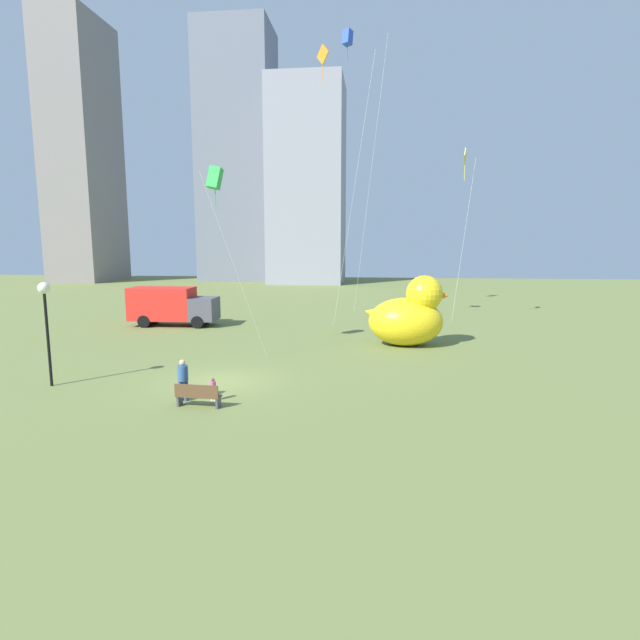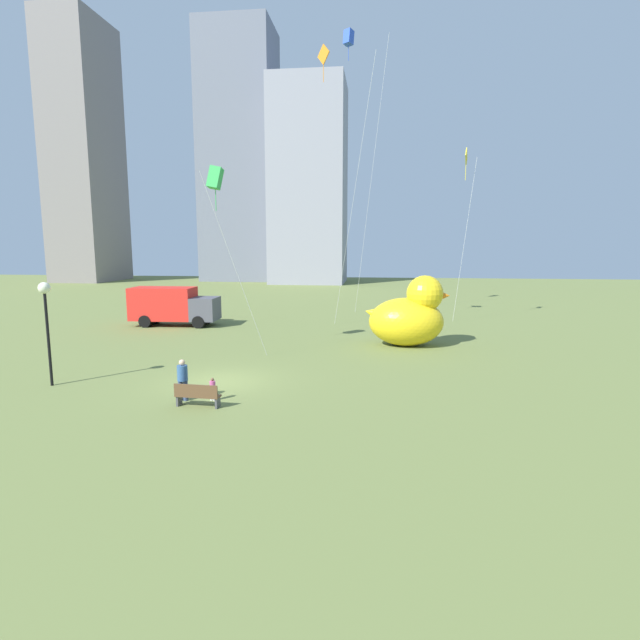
{
  "view_description": "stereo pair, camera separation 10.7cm",
  "coord_description": "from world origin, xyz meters",
  "px_view_note": "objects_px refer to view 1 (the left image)",
  "views": [
    {
      "loc": [
        6.81,
        -21.02,
        6.09
      ],
      "look_at": [
        4.12,
        2.84,
        2.42
      ],
      "focal_mm": 28.26,
      "sensor_mm": 36.0,
      "label": 1
    },
    {
      "loc": [
        6.92,
        -21.01,
        6.09
      ],
      "look_at": [
        4.12,
        2.84,
        2.42
      ],
      "focal_mm": 28.26,
      "sensor_mm": 36.0,
      "label": 2
    }
  ],
  "objects_px": {
    "lamppost": "(45,305)",
    "kite_yellow": "(465,165)",
    "kite_orange": "(327,75)",
    "person_adult": "(183,378)",
    "person_child": "(213,388)",
    "box_truck": "(172,306)",
    "park_bench": "(198,395)",
    "giant_inflatable_duck": "(409,316)",
    "kite_blue": "(348,41)",
    "kite_green": "(215,179)"
  },
  "relations": [
    {
      "from": "lamppost",
      "to": "kite_yellow",
      "type": "xyz_separation_m",
      "value": [
        20.21,
        19.77,
        8.29
      ]
    },
    {
      "from": "kite_orange",
      "to": "kite_yellow",
      "type": "bearing_deg",
      "value": 25.71
    },
    {
      "from": "lamppost",
      "to": "person_adult",
      "type": "bearing_deg",
      "value": -11.88
    },
    {
      "from": "person_child",
      "to": "box_truck",
      "type": "height_order",
      "value": "box_truck"
    },
    {
      "from": "person_child",
      "to": "person_adult",
      "type": "bearing_deg",
      "value": -174.95
    },
    {
      "from": "park_bench",
      "to": "kite_orange",
      "type": "distance_m",
      "value": 23.96
    },
    {
      "from": "park_bench",
      "to": "person_child",
      "type": "relative_size",
      "value": 1.88
    },
    {
      "from": "park_bench",
      "to": "person_adult",
      "type": "relative_size",
      "value": 1.05
    },
    {
      "from": "box_truck",
      "to": "kite_orange",
      "type": "height_order",
      "value": "kite_orange"
    },
    {
      "from": "person_child",
      "to": "lamppost",
      "type": "distance_m",
      "value": 8.28
    },
    {
      "from": "giant_inflatable_duck",
      "to": "kite_orange",
      "type": "relative_size",
      "value": 0.27
    },
    {
      "from": "person_adult",
      "to": "kite_blue",
      "type": "distance_m",
      "value": 31.75
    },
    {
      "from": "person_child",
      "to": "kite_green",
      "type": "relative_size",
      "value": 0.09
    },
    {
      "from": "box_truck",
      "to": "kite_green",
      "type": "bearing_deg",
      "value": -54.53
    },
    {
      "from": "box_truck",
      "to": "kite_green",
      "type": "distance_m",
      "value": 13.89
    },
    {
      "from": "person_adult",
      "to": "giant_inflatable_duck",
      "type": "bearing_deg",
      "value": 51.78
    },
    {
      "from": "lamppost",
      "to": "box_truck",
      "type": "distance_m",
      "value": 16.19
    },
    {
      "from": "person_child",
      "to": "kite_blue",
      "type": "xyz_separation_m",
      "value": [
        3.74,
        23.46,
        21.1
      ]
    },
    {
      "from": "kite_green",
      "to": "kite_orange",
      "type": "height_order",
      "value": "kite_orange"
    },
    {
      "from": "giant_inflatable_duck",
      "to": "box_truck",
      "type": "bearing_deg",
      "value": 162.13
    },
    {
      "from": "kite_green",
      "to": "giant_inflatable_duck",
      "type": "bearing_deg",
      "value": 19.83
    },
    {
      "from": "box_truck",
      "to": "kite_green",
      "type": "relative_size",
      "value": 0.64
    },
    {
      "from": "person_adult",
      "to": "giant_inflatable_duck",
      "type": "height_order",
      "value": "giant_inflatable_duck"
    },
    {
      "from": "box_truck",
      "to": "kite_green",
      "type": "xyz_separation_m",
      "value": [
        6.6,
        -9.26,
        7.97
      ]
    },
    {
      "from": "park_bench",
      "to": "giant_inflatable_duck",
      "type": "relative_size",
      "value": 0.34
    },
    {
      "from": "park_bench",
      "to": "kite_green",
      "type": "relative_size",
      "value": 0.17
    },
    {
      "from": "kite_orange",
      "to": "giant_inflatable_duck",
      "type": "bearing_deg",
      "value": -40.05
    },
    {
      "from": "kite_green",
      "to": "kite_yellow",
      "type": "xyz_separation_m",
      "value": [
        14.85,
        13.02,
        2.37
      ]
    },
    {
      "from": "person_adult",
      "to": "person_child",
      "type": "bearing_deg",
      "value": 5.05
    },
    {
      "from": "box_truck",
      "to": "kite_orange",
      "type": "distance_m",
      "value": 19.41
    },
    {
      "from": "giant_inflatable_duck",
      "to": "box_truck",
      "type": "distance_m",
      "value": 17.91
    },
    {
      "from": "park_bench",
      "to": "kite_blue",
      "type": "xyz_separation_m",
      "value": [
        4.06,
        24.28,
        21.13
      ]
    },
    {
      "from": "kite_yellow",
      "to": "kite_orange",
      "type": "relative_size",
      "value": 0.69
    },
    {
      "from": "kite_green",
      "to": "kite_blue",
      "type": "bearing_deg",
      "value": 68.82
    },
    {
      "from": "park_bench",
      "to": "kite_orange",
      "type": "bearing_deg",
      "value": 79.68
    },
    {
      "from": "park_bench",
      "to": "lamppost",
      "type": "relative_size",
      "value": 0.39
    },
    {
      "from": "lamppost",
      "to": "kite_yellow",
      "type": "relative_size",
      "value": 0.34
    },
    {
      "from": "person_child",
      "to": "giant_inflatable_duck",
      "type": "bearing_deg",
      "value": 55.16
    },
    {
      "from": "person_child",
      "to": "box_truck",
      "type": "bearing_deg",
      "value": 117.15
    },
    {
      "from": "box_truck",
      "to": "kite_orange",
      "type": "xyz_separation_m",
      "value": [
        11.65,
        -0.96,
        15.49
      ]
    },
    {
      "from": "giant_inflatable_duck",
      "to": "kite_yellow",
      "type": "relative_size",
      "value": 0.39
    },
    {
      "from": "giant_inflatable_duck",
      "to": "kite_green",
      "type": "xyz_separation_m",
      "value": [
        -10.45,
        -3.77,
        7.63
      ]
    },
    {
      "from": "box_truck",
      "to": "kite_green",
      "type": "height_order",
      "value": "kite_green"
    },
    {
      "from": "park_bench",
      "to": "kite_blue",
      "type": "height_order",
      "value": "kite_blue"
    },
    {
      "from": "giant_inflatable_duck",
      "to": "lamppost",
      "type": "bearing_deg",
      "value": -146.36
    },
    {
      "from": "kite_orange",
      "to": "kite_blue",
      "type": "distance_m",
      "value": 8.6
    },
    {
      "from": "lamppost",
      "to": "kite_yellow",
      "type": "bearing_deg",
      "value": 44.37
    },
    {
      "from": "person_child",
      "to": "park_bench",
      "type": "bearing_deg",
      "value": -111.58
    },
    {
      "from": "person_adult",
      "to": "kite_blue",
      "type": "relative_size",
      "value": 0.07
    },
    {
      "from": "person_child",
      "to": "kite_green",
      "type": "xyz_separation_m",
      "value": [
        -2.25,
        8.0,
        8.92
      ]
    }
  ]
}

